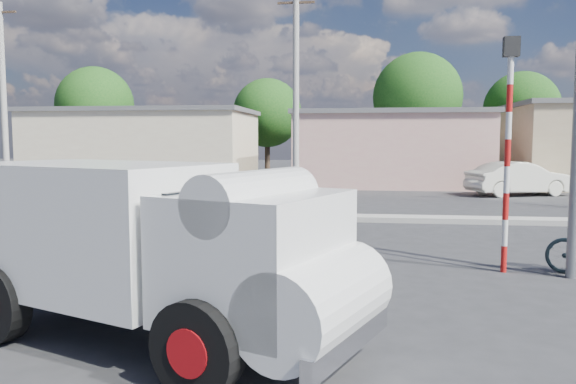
# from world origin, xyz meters

# --- Properties ---
(ground_plane) EXTENTS (120.00, 120.00, 0.00)m
(ground_plane) POSITION_xyz_m (0.00, 0.00, 0.00)
(ground_plane) COLOR #2B2B2E
(ground_plane) RESTS_ON ground
(median) EXTENTS (40.00, 0.80, 0.16)m
(median) POSITION_xyz_m (0.00, 8.00, 0.08)
(median) COLOR #99968E
(median) RESTS_ON ground
(truck) EXTENTS (5.63, 3.73, 2.19)m
(truck) POSITION_xyz_m (-1.96, -2.91, 1.22)
(truck) COLOR black
(truck) RESTS_ON ground
(car_cream) EXTENTS (4.87, 3.10, 1.52)m
(car_cream) POSITION_xyz_m (7.50, 16.88, 0.76)
(car_cream) COLOR white
(car_cream) RESTS_ON ground
(traffic_pole) EXTENTS (0.28, 0.18, 4.36)m
(traffic_pole) POSITION_xyz_m (3.20, 1.50, 2.59)
(traffic_pole) COLOR red
(traffic_pole) RESTS_ON ground
(building_row) EXTENTS (37.80, 7.30, 4.44)m
(building_row) POSITION_xyz_m (1.10, 22.00, 2.13)
(building_row) COLOR beige
(building_row) RESTS_ON ground
(tree_row) EXTENTS (34.13, 7.32, 8.10)m
(tree_row) POSITION_xyz_m (-2.27, 28.62, 4.83)
(tree_row) COLOR #38281E
(tree_row) RESTS_ON ground
(utility_poles) EXTENTS (35.40, 0.24, 8.00)m
(utility_poles) POSITION_xyz_m (3.25, 12.00, 4.07)
(utility_poles) COLOR #99968E
(utility_poles) RESTS_ON ground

